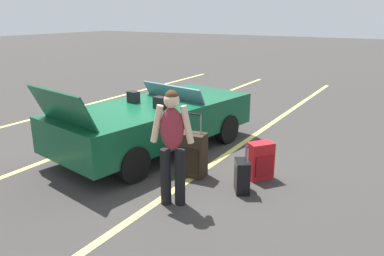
{
  "coord_description": "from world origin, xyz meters",
  "views": [
    {
      "loc": [
        -5.62,
        -4.31,
        2.6
      ],
      "look_at": [
        -0.46,
        -1.14,
        0.75
      ],
      "focal_mm": 34.98,
      "sensor_mm": 36.0,
      "label": 1
    }
  ],
  "objects_px": {
    "convertible_car": "(162,119)",
    "suitcase_medium_bright": "(260,161)",
    "suitcase_large_black": "(191,155)",
    "suitcase_small_carryon": "(242,176)",
    "traveler_person": "(172,142)"
  },
  "relations": [
    {
      "from": "convertible_car",
      "to": "suitcase_large_black",
      "type": "height_order",
      "value": "convertible_car"
    },
    {
      "from": "convertible_car",
      "to": "suitcase_large_black",
      "type": "bearing_deg",
      "value": -116.23
    },
    {
      "from": "suitcase_large_black",
      "to": "suitcase_small_carryon",
      "type": "height_order",
      "value": "suitcase_large_black"
    },
    {
      "from": "suitcase_medium_bright",
      "to": "traveler_person",
      "type": "distance_m",
      "value": 1.74
    },
    {
      "from": "suitcase_large_black",
      "to": "suitcase_small_carryon",
      "type": "bearing_deg",
      "value": 76.87
    },
    {
      "from": "suitcase_large_black",
      "to": "convertible_car",
      "type": "bearing_deg",
      "value": -132.45
    },
    {
      "from": "convertible_car",
      "to": "suitcase_large_black",
      "type": "distance_m",
      "value": 1.54
    },
    {
      "from": "suitcase_large_black",
      "to": "traveler_person",
      "type": "relative_size",
      "value": 0.64
    },
    {
      "from": "suitcase_large_black",
      "to": "suitcase_small_carryon",
      "type": "distance_m",
      "value": 0.98
    },
    {
      "from": "suitcase_small_carryon",
      "to": "traveler_person",
      "type": "relative_size",
      "value": 0.45
    },
    {
      "from": "convertible_car",
      "to": "suitcase_medium_bright",
      "type": "xyz_separation_m",
      "value": [
        -0.41,
        -2.26,
        -0.28
      ]
    },
    {
      "from": "convertible_car",
      "to": "traveler_person",
      "type": "bearing_deg",
      "value": -131.11
    },
    {
      "from": "suitcase_small_carryon",
      "to": "suitcase_large_black",
      "type": "bearing_deg",
      "value": -38.71
    },
    {
      "from": "suitcase_medium_bright",
      "to": "suitcase_small_carryon",
      "type": "height_order",
      "value": "suitcase_small_carryon"
    },
    {
      "from": "suitcase_medium_bright",
      "to": "traveler_person",
      "type": "xyz_separation_m",
      "value": [
        -1.45,
        0.73,
        0.62
      ]
    }
  ]
}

